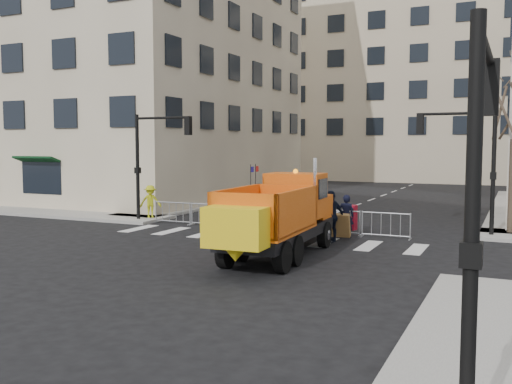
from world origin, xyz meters
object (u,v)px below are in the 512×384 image
at_px(cop_a, 346,216).
at_px(cop_b, 326,221).
at_px(worker, 150,201).
at_px(plow_truck, 278,214).
at_px(newspaper_box, 351,217).
at_px(cop_c, 332,216).

height_order(cop_a, cop_b, cop_a).
distance_m(cop_b, worker, 10.51).
distance_m(plow_truck, worker, 11.55).
xyz_separation_m(cop_a, cop_b, (-0.43, -1.43, -0.05)).
height_order(worker, newspaper_box, worker).
bearing_deg(worker, cop_a, -47.96).
distance_m(cop_b, newspaper_box, 2.73).
bearing_deg(plow_truck, cop_b, -10.24).
bearing_deg(cop_a, cop_c, 67.03).
xyz_separation_m(cop_a, newspaper_box, (-0.14, 1.28, -0.21)).
bearing_deg(cop_c, newspaper_box, -153.72).
xyz_separation_m(plow_truck, cop_a, (0.94, 5.17, -0.61)).
xyz_separation_m(cop_b, cop_c, (0.17, 0.24, 0.17)).
distance_m(plow_truck, cop_b, 3.83).
bearing_deg(newspaper_box, cop_b, -88.72).
xyz_separation_m(cop_b, newspaper_box, (0.29, 2.71, -0.16)).
bearing_deg(cop_a, plow_truck, 69.05).
bearing_deg(plow_truck, cop_a, -12.73).
bearing_deg(cop_c, plow_truck, 19.39).
distance_m(plow_truck, cop_c, 4.07).
distance_m(plow_truck, cop_a, 5.29).
bearing_deg(cop_c, cop_a, -163.24).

